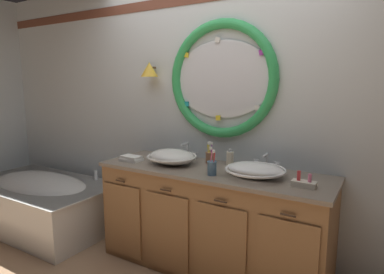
{
  "coord_description": "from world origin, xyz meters",
  "views": [
    {
      "loc": [
        1.35,
        -2.1,
        1.58
      ],
      "look_at": [
        -0.06,
        0.25,
        1.12
      ],
      "focal_mm": 30.62,
      "sensor_mm": 36.0,
      "label": 1
    }
  ],
  "objects_px": {
    "sink_basin_right": "(255,170)",
    "soap_dispenser": "(230,158)",
    "bathtub": "(41,200)",
    "sink_basin_left": "(172,157)",
    "toothbrush_holder_left": "(210,157)",
    "toothbrush_holder_right": "(212,167)",
    "toiletry_basket": "(304,183)",
    "folded_hand_towel": "(131,158)"
  },
  "relations": [
    {
      "from": "sink_basin_right",
      "to": "toothbrush_holder_left",
      "type": "xyz_separation_m",
      "value": [
        -0.49,
        0.2,
        0.0
      ]
    },
    {
      "from": "sink_basin_left",
      "to": "toothbrush_holder_left",
      "type": "bearing_deg",
      "value": 35.77
    },
    {
      "from": "toiletry_basket",
      "to": "toothbrush_holder_left",
      "type": "bearing_deg",
      "value": 162.89
    },
    {
      "from": "bathtub",
      "to": "toothbrush_holder_right",
      "type": "xyz_separation_m",
      "value": [
        2.07,
        0.08,
        0.63
      ]
    },
    {
      "from": "soap_dispenser",
      "to": "toiletry_basket",
      "type": "bearing_deg",
      "value": -22.66
    },
    {
      "from": "bathtub",
      "to": "sink_basin_right",
      "type": "relative_size",
      "value": 3.61
    },
    {
      "from": "sink_basin_right",
      "to": "folded_hand_towel",
      "type": "distance_m",
      "value": 1.15
    },
    {
      "from": "sink_basin_right",
      "to": "toothbrush_holder_left",
      "type": "distance_m",
      "value": 0.53
    },
    {
      "from": "sink_basin_left",
      "to": "sink_basin_right",
      "type": "xyz_separation_m",
      "value": [
        0.77,
        0.0,
        -0.01
      ]
    },
    {
      "from": "toothbrush_holder_right",
      "to": "sink_basin_left",
      "type": "bearing_deg",
      "value": 164.08
    },
    {
      "from": "bathtub",
      "to": "sink_basin_right",
      "type": "distance_m",
      "value": 2.46
    },
    {
      "from": "bathtub",
      "to": "soap_dispenser",
      "type": "xyz_separation_m",
      "value": [
        2.07,
        0.43,
        0.63
      ]
    },
    {
      "from": "toothbrush_holder_left",
      "to": "toothbrush_holder_right",
      "type": "xyz_separation_m",
      "value": [
        0.19,
        -0.33,
        0.0
      ]
    },
    {
      "from": "sink_basin_right",
      "to": "toothbrush_holder_right",
      "type": "xyz_separation_m",
      "value": [
        -0.3,
        -0.13,
        0.01
      ]
    },
    {
      "from": "toothbrush_holder_left",
      "to": "soap_dispenser",
      "type": "bearing_deg",
      "value": 5.64
    },
    {
      "from": "folded_hand_towel",
      "to": "toiletry_basket",
      "type": "height_order",
      "value": "toiletry_basket"
    },
    {
      "from": "sink_basin_right",
      "to": "soap_dispenser",
      "type": "height_order",
      "value": "soap_dispenser"
    },
    {
      "from": "bathtub",
      "to": "toothbrush_holder_right",
      "type": "bearing_deg",
      "value": 2.29
    },
    {
      "from": "sink_basin_right",
      "to": "toothbrush_holder_right",
      "type": "height_order",
      "value": "toothbrush_holder_right"
    },
    {
      "from": "sink_basin_left",
      "to": "soap_dispenser",
      "type": "bearing_deg",
      "value": 25.22
    },
    {
      "from": "sink_basin_right",
      "to": "soap_dispenser",
      "type": "bearing_deg",
      "value": 144.96
    },
    {
      "from": "bathtub",
      "to": "toiletry_basket",
      "type": "bearing_deg",
      "value": 3.06
    },
    {
      "from": "sink_basin_left",
      "to": "folded_hand_towel",
      "type": "distance_m",
      "value": 0.4
    },
    {
      "from": "sink_basin_right",
      "to": "toothbrush_holder_right",
      "type": "bearing_deg",
      "value": -156.25
    },
    {
      "from": "bathtub",
      "to": "sink_basin_left",
      "type": "bearing_deg",
      "value": 7.63
    },
    {
      "from": "toothbrush_holder_right",
      "to": "soap_dispenser",
      "type": "xyz_separation_m",
      "value": [
        -0.01,
        0.35,
        0.0
      ]
    },
    {
      "from": "toiletry_basket",
      "to": "bathtub",
      "type": "bearing_deg",
      "value": -176.94
    },
    {
      "from": "sink_basin_right",
      "to": "toothbrush_holder_right",
      "type": "distance_m",
      "value": 0.33
    },
    {
      "from": "sink_basin_right",
      "to": "soap_dispenser",
      "type": "relative_size",
      "value": 3.09
    },
    {
      "from": "folded_hand_towel",
      "to": "toothbrush_holder_right",
      "type": "bearing_deg",
      "value": -2.29
    },
    {
      "from": "sink_basin_left",
      "to": "toothbrush_holder_left",
      "type": "height_order",
      "value": "toothbrush_holder_left"
    },
    {
      "from": "bathtub",
      "to": "soap_dispenser",
      "type": "height_order",
      "value": "soap_dispenser"
    },
    {
      "from": "sink_basin_right",
      "to": "toiletry_basket",
      "type": "distance_m",
      "value": 0.38
    },
    {
      "from": "toiletry_basket",
      "to": "toothbrush_holder_right",
      "type": "bearing_deg",
      "value": -174.59
    },
    {
      "from": "bathtub",
      "to": "sink_basin_right",
      "type": "xyz_separation_m",
      "value": [
        2.38,
        0.22,
        0.62
      ]
    },
    {
      "from": "sink_basin_left",
      "to": "toothbrush_holder_right",
      "type": "distance_m",
      "value": 0.48
    },
    {
      "from": "toothbrush_holder_left",
      "to": "toiletry_basket",
      "type": "height_order",
      "value": "toothbrush_holder_left"
    },
    {
      "from": "toothbrush_holder_left",
      "to": "toothbrush_holder_right",
      "type": "relative_size",
      "value": 0.87
    },
    {
      "from": "toothbrush_holder_right",
      "to": "toiletry_basket",
      "type": "relative_size",
      "value": 1.37
    },
    {
      "from": "toothbrush_holder_right",
      "to": "toiletry_basket",
      "type": "height_order",
      "value": "toothbrush_holder_right"
    },
    {
      "from": "sink_basin_right",
      "to": "toiletry_basket",
      "type": "height_order",
      "value": "toiletry_basket"
    },
    {
      "from": "toothbrush_holder_right",
      "to": "folded_hand_towel",
      "type": "xyz_separation_m",
      "value": [
        -0.85,
        0.03,
        -0.04
      ]
    }
  ]
}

